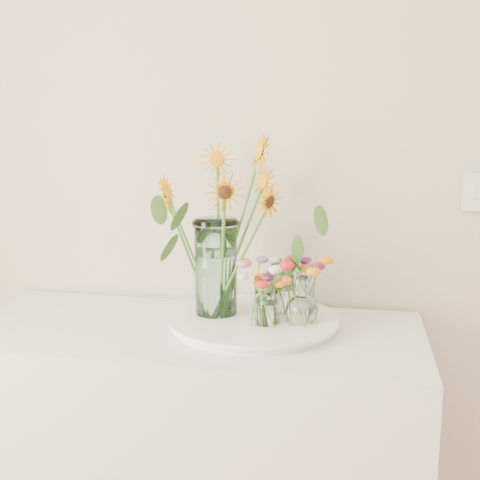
{
  "coord_description": "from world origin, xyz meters",
  "views": [
    {
      "loc": [
        -0.04,
        0.25,
        1.49
      ],
      "look_at": [
        -0.4,
        2.01,
        1.16
      ],
      "focal_mm": 45.0,
      "sensor_mm": 36.0,
      "label": 1
    }
  ],
  "objects": [
    {
      "name": "wildflower_posy_a",
      "position": [
        -0.3,
        1.92,
        1.02
      ],
      "size": [
        0.2,
        0.2,
        0.2
      ],
      "primitive_type": null,
      "color": "orange",
      "rests_on": "tray"
    },
    {
      "name": "tray",
      "position": [
        -0.35,
        1.98,
        0.91
      ],
      "size": [
        0.5,
        0.5,
        0.02
      ],
      "primitive_type": "cylinder",
      "color": "white",
      "rests_on": "counter"
    },
    {
      "name": "sunflower_bouquet",
      "position": [
        -0.47,
        2.0,
        1.21
      ],
      "size": [
        0.87,
        0.87,
        0.57
      ],
      "primitive_type": null,
      "rotation": [
        0.0,
        0.0,
        -0.29
      ],
      "color": "#F49C05",
      "rests_on": "tray"
    },
    {
      "name": "wildflower_posy_c",
      "position": [
        -0.27,
        2.05,
        1.03
      ],
      "size": [
        0.2,
        0.2,
        0.21
      ],
      "primitive_type": null,
      "color": "orange",
      "rests_on": "tray"
    },
    {
      "name": "counter",
      "position": [
        -0.54,
        1.93,
        0.45
      ],
      "size": [
        1.4,
        0.6,
        0.9
      ],
      "primitive_type": "cube",
      "color": "white",
      "rests_on": "ground_plane"
    },
    {
      "name": "small_vase_c",
      "position": [
        -0.27,
        2.05,
        0.99
      ],
      "size": [
        0.07,
        0.07,
        0.12
      ],
      "primitive_type": "cylinder",
      "rotation": [
        0.0,
        0.0,
        0.03
      ],
      "color": "white",
      "rests_on": "tray"
    },
    {
      "name": "small_vase_b",
      "position": [
        -0.2,
        1.97,
        1.0
      ],
      "size": [
        0.13,
        0.13,
        0.14
      ],
      "primitive_type": null,
      "rotation": [
        0.0,
        0.0,
        0.42
      ],
      "color": "white",
      "rests_on": "tray"
    },
    {
      "name": "wildflower_posy_b",
      "position": [
        -0.2,
        1.97,
        1.04
      ],
      "size": [
        0.23,
        0.23,
        0.23
      ],
      "primitive_type": null,
      "color": "orange",
      "rests_on": "tray"
    },
    {
      "name": "small_vase_a",
      "position": [
        -0.3,
        1.92,
        0.98
      ],
      "size": [
        0.08,
        0.08,
        0.11
      ],
      "primitive_type": "cylinder",
      "rotation": [
        0.0,
        0.0,
        -0.32
      ],
      "color": "white",
      "rests_on": "tray"
    },
    {
      "name": "mason_jar",
      "position": [
        -0.47,
        2.0,
        1.08
      ],
      "size": [
        0.16,
        0.16,
        0.3
      ],
      "primitive_type": "cylinder",
      "rotation": [
        0.0,
        0.0,
        -0.29
      ],
      "color": "#A8D3C5",
      "rests_on": "tray"
    }
  ]
}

